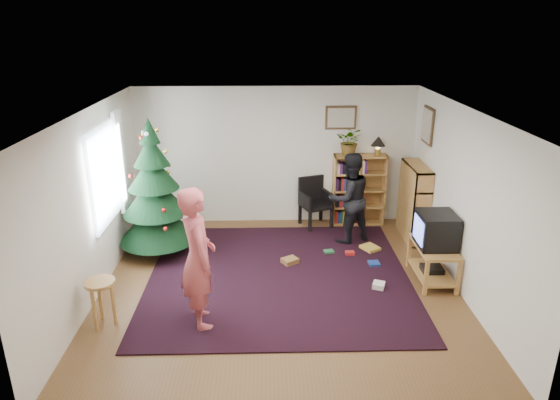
{
  "coord_description": "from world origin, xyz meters",
  "views": [
    {
      "loc": [
        -0.16,
        -6.24,
        3.6
      ],
      "look_at": [
        0.02,
        0.59,
        1.1
      ],
      "focal_mm": 32.0,
      "sensor_mm": 36.0,
      "label": 1
    }
  ],
  "objects_px": {
    "christmas_tree": "(155,199)",
    "bookshelf_back": "(359,189)",
    "crt_tv": "(436,230)",
    "table_lamp": "(378,142)",
    "bookshelf_right": "(414,201)",
    "armchair": "(315,200)",
    "stool": "(101,291)",
    "person_standing": "(198,258)",
    "person_by_chair": "(349,198)",
    "potted_plant": "(350,141)",
    "picture_back": "(341,118)",
    "picture_right": "(428,126)",
    "tv_stand": "(433,260)"
  },
  "relations": [
    {
      "from": "bookshelf_right",
      "to": "crt_tv",
      "type": "relative_size",
      "value": 2.34
    },
    {
      "from": "bookshelf_right",
      "to": "table_lamp",
      "type": "relative_size",
      "value": 3.82
    },
    {
      "from": "person_standing",
      "to": "table_lamp",
      "type": "bearing_deg",
      "value": -59.85
    },
    {
      "from": "bookshelf_right",
      "to": "tv_stand",
      "type": "distance_m",
      "value": 1.56
    },
    {
      "from": "picture_right",
      "to": "table_lamp",
      "type": "relative_size",
      "value": 1.76
    },
    {
      "from": "christmas_tree",
      "to": "stool",
      "type": "bearing_deg",
      "value": -97.61
    },
    {
      "from": "crt_tv",
      "to": "person_by_chair",
      "type": "bearing_deg",
      "value": 126.39
    },
    {
      "from": "picture_back",
      "to": "person_standing",
      "type": "relative_size",
      "value": 0.31
    },
    {
      "from": "tv_stand",
      "to": "person_by_chair",
      "type": "height_order",
      "value": "person_by_chair"
    },
    {
      "from": "stool",
      "to": "picture_back",
      "type": "bearing_deg",
      "value": 44.96
    },
    {
      "from": "person_by_chair",
      "to": "person_standing",
      "type": "bearing_deg",
      "value": 23.75
    },
    {
      "from": "picture_back",
      "to": "person_by_chair",
      "type": "bearing_deg",
      "value": -86.89
    },
    {
      "from": "person_standing",
      "to": "bookshelf_right",
      "type": "bearing_deg",
      "value": -71.49
    },
    {
      "from": "armchair",
      "to": "christmas_tree",
      "type": "bearing_deg",
      "value": -177.72
    },
    {
      "from": "christmas_tree",
      "to": "table_lamp",
      "type": "height_order",
      "value": "christmas_tree"
    },
    {
      "from": "tv_stand",
      "to": "table_lamp",
      "type": "xyz_separation_m",
      "value": [
        -0.41,
        2.19,
        1.2
      ]
    },
    {
      "from": "tv_stand",
      "to": "potted_plant",
      "type": "xyz_separation_m",
      "value": [
        -0.91,
        2.19,
        1.23
      ]
    },
    {
      "from": "picture_back",
      "to": "person_standing",
      "type": "height_order",
      "value": "picture_back"
    },
    {
      "from": "table_lamp",
      "to": "stool",
      "type": "bearing_deg",
      "value": -141.33
    },
    {
      "from": "christmas_tree",
      "to": "crt_tv",
      "type": "height_order",
      "value": "christmas_tree"
    },
    {
      "from": "stool",
      "to": "table_lamp",
      "type": "relative_size",
      "value": 1.81
    },
    {
      "from": "picture_right",
      "to": "person_standing",
      "type": "relative_size",
      "value": 0.33
    },
    {
      "from": "tv_stand",
      "to": "stool",
      "type": "height_order",
      "value": "stool"
    },
    {
      "from": "picture_back",
      "to": "christmas_tree",
      "type": "xyz_separation_m",
      "value": [
        -3.08,
        -1.3,
        -1.03
      ]
    },
    {
      "from": "armchair",
      "to": "person_by_chair",
      "type": "height_order",
      "value": "person_by_chair"
    },
    {
      "from": "crt_tv",
      "to": "table_lamp",
      "type": "bearing_deg",
      "value": 100.49
    },
    {
      "from": "picture_right",
      "to": "tv_stand",
      "type": "height_order",
      "value": "picture_right"
    },
    {
      "from": "crt_tv",
      "to": "picture_back",
      "type": "bearing_deg",
      "value": 114.64
    },
    {
      "from": "bookshelf_right",
      "to": "person_standing",
      "type": "relative_size",
      "value": 0.73
    },
    {
      "from": "stool",
      "to": "table_lamp",
      "type": "bearing_deg",
      "value": 38.67
    },
    {
      "from": "christmas_tree",
      "to": "bookshelf_back",
      "type": "distance_m",
      "value": 3.64
    },
    {
      "from": "person_standing",
      "to": "potted_plant",
      "type": "xyz_separation_m",
      "value": [
        2.31,
        3.19,
        0.66
      ]
    },
    {
      "from": "christmas_tree",
      "to": "table_lamp",
      "type": "bearing_deg",
      "value": 17.34
    },
    {
      "from": "bookshelf_back",
      "to": "potted_plant",
      "type": "distance_m",
      "value": 0.91
    },
    {
      "from": "stool",
      "to": "person_by_chair",
      "type": "xyz_separation_m",
      "value": [
        3.4,
        2.4,
        0.3
      ]
    },
    {
      "from": "bookshelf_back",
      "to": "armchair",
      "type": "relative_size",
      "value": 1.45
    },
    {
      "from": "bookshelf_back",
      "to": "bookshelf_right",
      "type": "relative_size",
      "value": 1.0
    },
    {
      "from": "bookshelf_right",
      "to": "armchair",
      "type": "bearing_deg",
      "value": 68.75
    },
    {
      "from": "bookshelf_back",
      "to": "table_lamp",
      "type": "xyz_separation_m",
      "value": [
        0.3,
        0.0,
        0.87
      ]
    },
    {
      "from": "tv_stand",
      "to": "stool",
      "type": "bearing_deg",
      "value": -167.03
    },
    {
      "from": "picture_right",
      "to": "bookshelf_right",
      "type": "distance_m",
      "value": 1.3
    },
    {
      "from": "potted_plant",
      "to": "table_lamp",
      "type": "xyz_separation_m",
      "value": [
        0.5,
        0.0,
        -0.02
      ]
    },
    {
      "from": "christmas_tree",
      "to": "tv_stand",
      "type": "xyz_separation_m",
      "value": [
        4.15,
        -1.02,
        -0.6
      ]
    },
    {
      "from": "picture_back",
      "to": "tv_stand",
      "type": "relative_size",
      "value": 0.6
    },
    {
      "from": "christmas_tree",
      "to": "stool",
      "type": "distance_m",
      "value": 2.11
    },
    {
      "from": "bookshelf_back",
      "to": "potted_plant",
      "type": "height_order",
      "value": "potted_plant"
    },
    {
      "from": "tv_stand",
      "to": "christmas_tree",
      "type": "bearing_deg",
      "value": 166.12
    },
    {
      "from": "christmas_tree",
      "to": "bookshelf_back",
      "type": "xyz_separation_m",
      "value": [
        3.44,
        1.17,
        -0.26
      ]
    },
    {
      "from": "christmas_tree",
      "to": "table_lamp",
      "type": "xyz_separation_m",
      "value": [
        3.74,
        1.17,
        0.61
      ]
    },
    {
      "from": "table_lamp",
      "to": "armchair",
      "type": "bearing_deg",
      "value": -177.62
    }
  ]
}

